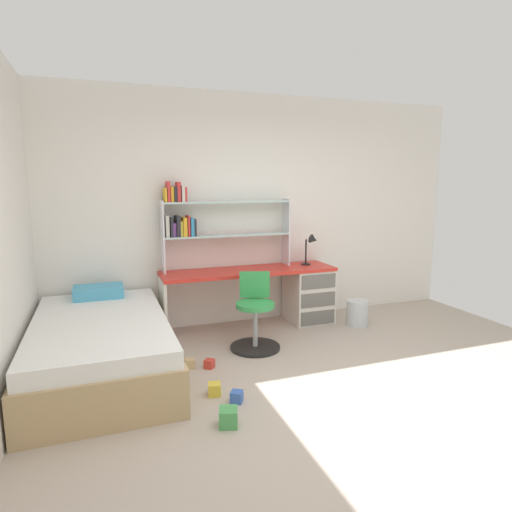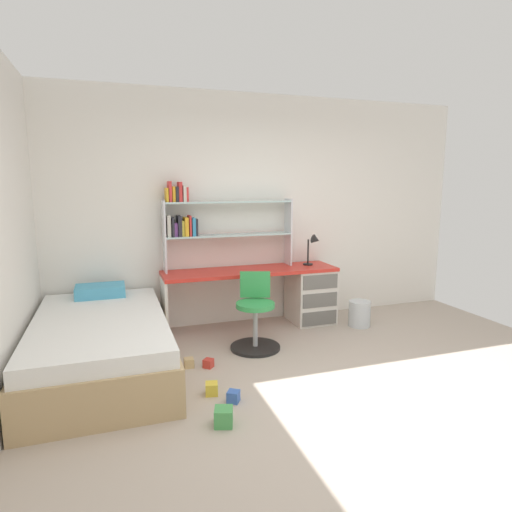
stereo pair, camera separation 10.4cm
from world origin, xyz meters
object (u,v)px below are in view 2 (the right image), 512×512
(desk, at_px, (294,291))
(bookshelf_hutch, at_px, (207,220))
(swivel_chair, at_px, (255,319))
(toy_block_red_0, at_px, (208,363))
(bed_platform, at_px, (101,345))
(toy_block_blue_3, at_px, (233,396))
(desk_lamp, at_px, (314,245))
(toy_block_green_4, at_px, (224,417))
(toy_block_yellow_1, at_px, (212,389))
(waste_bin, at_px, (359,314))
(toy_block_natural_2, at_px, (189,363))

(desk, height_order, bookshelf_hutch, bookshelf_hutch)
(swivel_chair, xyz_separation_m, toy_block_red_0, (-0.58, -0.33, -0.27))
(bed_platform, distance_m, toy_block_blue_3, 1.36)
(desk_lamp, bearing_deg, toy_block_blue_3, -132.02)
(swivel_chair, height_order, toy_block_green_4, swivel_chair)
(toy_block_yellow_1, bearing_deg, waste_bin, 28.22)
(toy_block_natural_2, bearing_deg, toy_block_blue_3, -74.03)
(swivel_chair, bearing_deg, bed_platform, -175.59)
(waste_bin, height_order, toy_block_green_4, waste_bin)
(waste_bin, bearing_deg, bed_platform, -172.70)
(bed_platform, relative_size, toy_block_blue_3, 22.83)
(toy_block_blue_3, height_order, toy_block_green_4, toy_block_green_4)
(waste_bin, height_order, toy_block_yellow_1, waste_bin)
(bookshelf_hutch, distance_m, swivel_chair, 1.30)
(desk_lamp, xyz_separation_m, toy_block_natural_2, (-1.72, -0.91, -0.92))
(toy_block_blue_3, bearing_deg, toy_block_yellow_1, 127.95)
(desk_lamp, xyz_separation_m, waste_bin, (0.44, -0.38, -0.81))
(bed_platform, xyz_separation_m, toy_block_yellow_1, (0.85, -0.74, -0.21))
(bookshelf_hutch, bearing_deg, toy_block_red_0, -102.97)
(waste_bin, bearing_deg, bookshelf_hutch, 163.19)
(bed_platform, height_order, toy_block_yellow_1, bed_platform)
(toy_block_red_0, distance_m, toy_block_yellow_1, 0.53)
(bed_platform, bearing_deg, desk_lamp, 16.85)
(bookshelf_hutch, height_order, swivel_chair, bookshelf_hutch)
(toy_block_natural_2, height_order, toy_block_green_4, toy_block_green_4)
(desk, height_order, toy_block_natural_2, desk)
(toy_block_yellow_1, height_order, toy_block_green_4, toy_block_green_4)
(toy_block_red_0, distance_m, toy_block_green_4, 1.01)
(bed_platform, xyz_separation_m, toy_block_red_0, (0.94, -0.22, -0.22))
(desk_lamp, height_order, toy_block_blue_3, desk_lamp)
(toy_block_yellow_1, bearing_deg, desk_lamp, 42.37)
(swivel_chair, xyz_separation_m, toy_block_green_4, (-0.69, -1.33, -0.25))
(bookshelf_hutch, bearing_deg, waste_bin, -16.81)
(toy_block_green_4, bearing_deg, bed_platform, 124.36)
(bookshelf_hutch, bearing_deg, toy_block_blue_3, -96.60)
(desk, height_order, desk_lamp, desk_lamp)
(toy_block_blue_3, bearing_deg, waste_bin, 33.57)
(waste_bin, bearing_deg, toy_block_red_0, -163.46)
(bookshelf_hutch, relative_size, toy_block_yellow_1, 15.23)
(bed_platform, height_order, waste_bin, bed_platform)
(waste_bin, height_order, toy_block_blue_3, waste_bin)
(waste_bin, distance_m, toy_block_green_4, 2.64)
(toy_block_yellow_1, height_order, toy_block_blue_3, toy_block_yellow_1)
(bookshelf_hutch, height_order, toy_block_red_0, bookshelf_hutch)
(waste_bin, relative_size, toy_block_green_4, 2.38)
(toy_block_green_4, bearing_deg, desk_lamp, 49.87)
(bookshelf_hutch, relative_size, desk_lamp, 3.98)
(swivel_chair, relative_size, toy_block_natural_2, 8.99)
(bookshelf_hutch, height_order, desk_lamp, bookshelf_hutch)
(desk, distance_m, toy_block_blue_3, 2.10)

